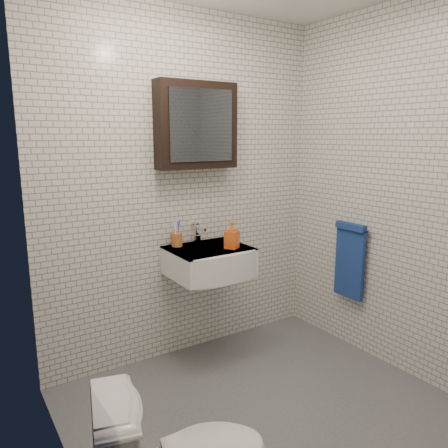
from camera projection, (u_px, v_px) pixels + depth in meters
name	position (u px, v px, depth m)	size (l,w,h in m)	color
ground	(269.00, 413.00, 2.61)	(2.20, 2.00, 0.01)	#505358
room_shell	(275.00, 167.00, 2.31)	(2.22, 2.02, 2.51)	silver
washbasin	(212.00, 262.00, 3.09)	(0.55, 0.50, 0.20)	white
faucet	(198.00, 234.00, 3.21)	(0.06, 0.20, 0.15)	silver
mirror_cabinet	(197.00, 126.00, 3.06)	(0.60, 0.15, 0.60)	black
towel_rail	(350.00, 257.00, 3.31)	(0.09, 0.30, 0.58)	silver
toothbrush_cup	(177.00, 239.00, 3.13)	(0.09, 0.09, 0.21)	#B3622C
soap_bottle	(232.00, 235.00, 3.06)	(0.09, 0.09, 0.19)	#FF591A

